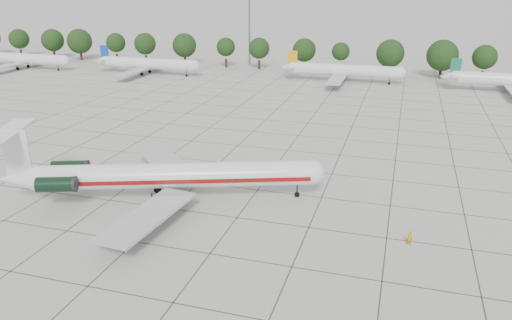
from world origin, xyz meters
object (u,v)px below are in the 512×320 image
Objects in this scene: ground_crew at (409,238)px; bg_airliner_a at (24,59)px; bg_airliner_b at (148,64)px; floodlight_mast at (249,16)px; main_airliner at (158,176)px; bg_airliner_c at (344,71)px.

bg_airliner_a is (-108.60, 74.55, 2.13)m from ground_crew.
bg_airliner_b is 34.19m from floodlight_mast.
bg_airliner_c is (11.29, 78.81, -0.23)m from main_airliner.
bg_airliner_a is 91.79m from bg_airliner_c.
floodlight_mast reaches higher than bg_airliner_b.
main_airliner is at bearing -78.61° from floodlight_mast.
floodlight_mast is (60.46, 26.25, 11.37)m from bg_airliner_a.
floodlight_mast reaches higher than ground_crew.
ground_crew is (28.35, -2.57, -2.36)m from main_airliner.
ground_crew is at bearing -34.47° from bg_airliner_a.
main_airliner is 1.30× the size of bg_airliner_a.
bg_airliner_b is at bearing 3.50° from bg_airliner_a.
floodlight_mast reaches higher than main_airliner.
ground_crew is at bearing -25.26° from main_airliner.
bg_airliner_c reaches higher than ground_crew.
bg_airliner_c is at bearing 61.76° from main_airliner.
main_airliner is 79.62m from bg_airliner_c.
main_airliner is 1.45× the size of floodlight_mast.
ground_crew is 103.89m from bg_airliner_b.
floodlight_mast is (-19.78, 98.23, 11.14)m from main_airliner.
main_airliner is 85.13m from bg_airliner_b.
main_airliner reaches higher than ground_crew.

